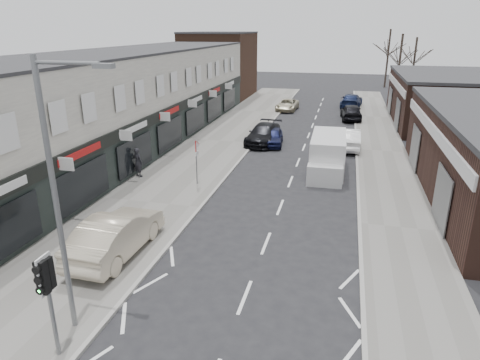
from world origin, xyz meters
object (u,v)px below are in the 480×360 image
Objects in this scene: warning_sign at (197,149)px; parked_car_left_b at (264,134)px; pedestrian at (138,162)px; parked_car_right_b at (351,112)px; street_lamp at (59,188)px; sedan_on_pavement at (116,234)px; white_van at (328,155)px; parked_car_right_c at (351,101)px; traffic_light at (46,283)px; parked_car_right_a at (349,139)px; parked_car_left_c at (287,105)px; parked_car_left_a at (272,137)px.

parked_car_left_b is at bearing 79.72° from warning_sign.
pedestrian reaches higher than parked_car_right_b.
parked_car_left_b is at bearing 86.90° from street_lamp.
pedestrian is (-3.48, 8.88, 0.05)m from sedan_on_pavement.
parked_car_left_b is (-5.26, 5.91, -0.34)m from white_van.
pedestrian reaches higher than sedan_on_pavement.
warning_sign reaches higher than white_van.
pedestrian reaches higher than parked_car_right_c.
traffic_light is at bearing -110.11° from white_van.
warning_sign is at bearing -162.95° from pedestrian.
pedestrian is 0.38× the size of parked_car_right_b.
parked_car_left_b is 1.11× the size of parked_car_right_a.
parked_car_left_b is (1.89, 10.45, -1.45)m from warning_sign.
warning_sign is 0.50× the size of parked_car_right_c.
parked_car_right_a reaches higher than parked_car_left_c.
parked_car_left_a is 0.83m from parked_car_left_b.
parked_car_left_a is at bearing -98.13° from sedan_on_pavement.
parked_car_right_b is 7.21m from parked_car_right_c.
parked_car_right_a is (6.56, 0.02, 0.02)m from parked_car_left_b.
parked_car_left_a is 19.60m from parked_car_right_c.
traffic_light is 0.66× the size of parked_car_right_b.
parked_car_left_c is (-0.14, 14.68, -0.13)m from parked_car_left_b.
parked_car_left_a is 5.80m from parked_car_right_a.
street_lamp is 13.04m from warning_sign.
traffic_light is 1.15× the size of warning_sign.
pedestrian is 0.40× the size of parked_car_left_c.
traffic_light is 25.72m from parked_car_right_a.
parked_car_left_a is (3.11, 18.62, -0.30)m from sedan_on_pavement.
sedan_on_pavement is 0.96× the size of parked_car_right_c.
sedan_on_pavement is 1.10× the size of parked_car_right_b.
warning_sign reaches higher than parked_car_left_b.
white_van reaches higher than parked_car_left_a.
parked_car_right_b is at bearing 62.86° from parked_car_left_b.
warning_sign is 0.53× the size of sedan_on_pavement.
parked_car_left_a is (1.90, 24.15, -1.75)m from traffic_light.
sedan_on_pavement is (-1.09, 4.32, -3.65)m from street_lamp.
sedan_on_pavement is at bearing -93.00° from parked_car_left_b.
parked_car_left_c is at bearing 94.61° from parked_car_left_b.
parked_car_right_a is at bearing 76.63° from white_van.
parked_car_right_b is 0.87× the size of parked_car_right_c.
parked_car_left_b is at bearing -0.21° from parked_car_right_a.
street_lamp is 18.86m from white_van.
parked_car_right_b reaches higher than parked_car_right_c.
traffic_light is at bearing -84.12° from street_lamp.
traffic_light reaches higher than parked_car_left_b.
street_lamp reaches higher than parked_car_right_c.
traffic_light is 19.68m from white_van.
white_van is at bearing 69.38° from street_lamp.
parked_car_right_c reaches higher than parked_car_left_a.
traffic_light is at bearing 72.83° from parked_car_right_b.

